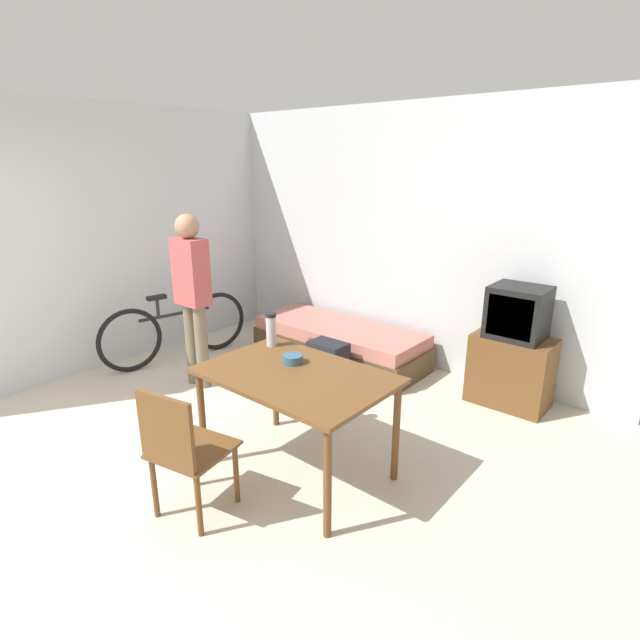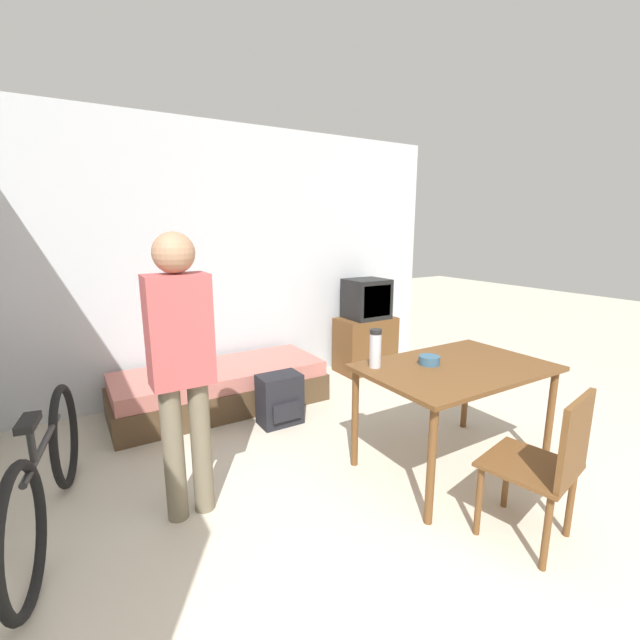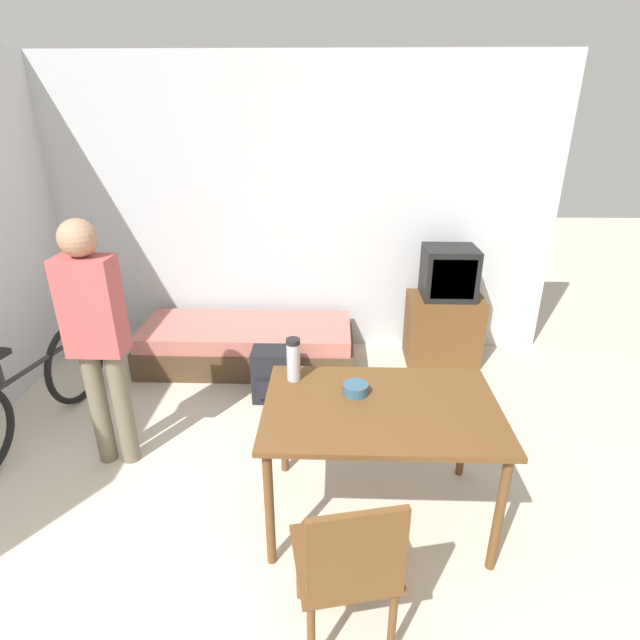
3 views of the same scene
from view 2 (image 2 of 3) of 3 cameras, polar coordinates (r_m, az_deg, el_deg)
name	(u,v)px [view 2 (image 2 of 3)]	position (r m, az deg, el deg)	size (l,w,h in m)	color
wall_back	(223,262)	(4.53, -12.77, 7.58)	(5.18, 0.06, 2.70)	silver
daybed	(221,388)	(4.24, -13.07, -8.77)	(1.97, 0.77, 0.40)	#4C3823
tv	(366,330)	(5.11, 6.12, -1.28)	(0.68, 0.42, 1.11)	brown
dining_table	(455,377)	(3.14, 17.56, -7.26)	(1.29, 0.86, 0.76)	brown
wooden_chair	(549,461)	(2.65, 28.19, -16.26)	(0.52, 0.52, 0.88)	brown
bicycle	(47,475)	(2.94, -32.60, -17.03)	(0.35, 1.69, 0.77)	black
person_standing	(181,358)	(2.53, -18.03, -4.88)	(0.34, 0.23, 1.68)	#6B604C
thermos_flask	(375,347)	(2.92, 7.40, -3.54)	(0.08, 0.08, 0.27)	#B7B7BC
mate_bowl	(429,360)	(3.08, 14.36, -5.21)	(0.15, 0.15, 0.06)	#335670
backpack	(280,399)	(3.82, -5.37, -10.50)	(0.37, 0.27, 0.45)	black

